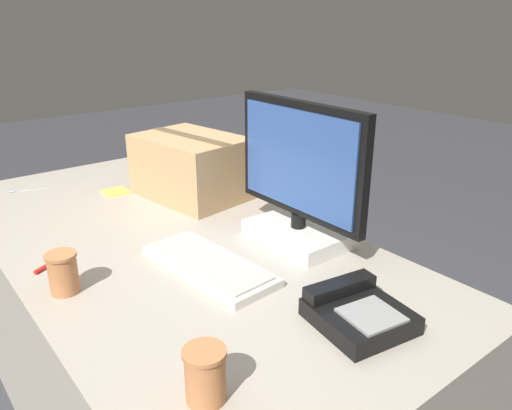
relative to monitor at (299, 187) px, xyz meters
The scene contains 10 objects.
office_desk 0.68m from the monitor, 133.03° to the right, with size 1.80×0.90×0.75m.
monitor is the anchor object (origin of this frame).
keyboard 0.34m from the monitor, 93.38° to the right, with size 0.42×0.19×0.03m.
desk_phone 0.45m from the monitor, 25.06° to the right, with size 0.22×0.22×0.07m.
paper_cup_left 0.67m from the monitor, 102.28° to the right, with size 0.08×0.08×0.10m.
paper_cup_right 0.70m from the monitor, 56.39° to the right, with size 0.08×0.08×0.10m.
spoon 1.13m from the monitor, 152.09° to the right, with size 0.06×0.15×0.00m.
cardboard_box 0.54m from the monitor, behind, with size 0.43×0.34×0.23m.
pen_marker 0.71m from the monitor, 116.39° to the right, with size 0.07×0.13×0.01m.
sticky_note_pad 0.81m from the monitor, 161.42° to the right, with size 0.09×0.09×0.01m.
Camera 1 is at (1.26, -0.65, 1.40)m, focal length 35.00 mm.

